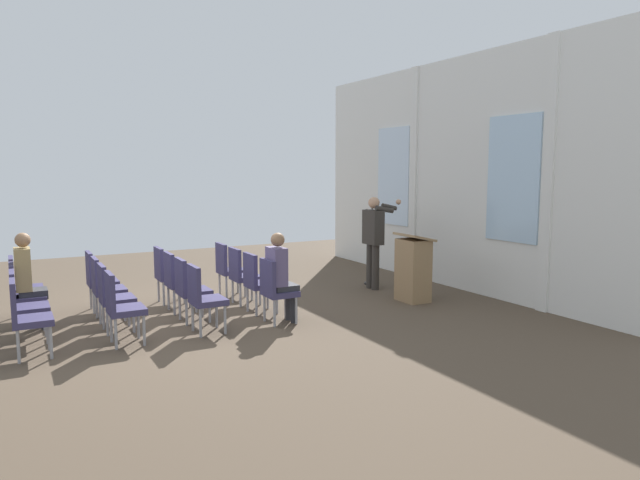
{
  "coord_description": "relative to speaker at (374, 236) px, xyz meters",
  "views": [
    {
      "loc": [
        8.46,
        -1.83,
        2.23
      ],
      "look_at": [
        -0.1,
        2.82,
        1.02
      ],
      "focal_mm": 32.33,
      "sensor_mm": 36.0,
      "label": 1
    }
  ],
  "objects": [
    {
      "name": "chair_r1_c3",
      "position": [
        1.34,
        -3.66,
        -0.46
      ],
      "size": [
        0.46,
        0.44,
        0.94
      ],
      "color": "#99999E",
      "rests_on": "ground"
    },
    {
      "name": "chair_r3_c2",
      "position": [
        0.67,
        -5.8,
        -0.46
      ],
      "size": [
        0.46,
        0.44,
        0.94
      ],
      "color": "#99999E",
      "rests_on": "ground"
    },
    {
      "name": "chair_r0_c0",
      "position": [
        -0.68,
        -2.59,
        -0.46
      ],
      "size": [
        0.46,
        0.44,
        0.94
      ],
      "color": "#99999E",
      "rests_on": "ground"
    },
    {
      "name": "lectern",
      "position": [
        1.16,
        0.02,
        -0.44
      ],
      "size": [
        0.6,
        0.48,
        1.16
      ],
      "color": "#93724C",
      "rests_on": "ground"
    },
    {
      "name": "chair_r3_c0",
      "position": [
        -0.68,
        -5.8,
        -0.46
      ],
      "size": [
        0.46,
        0.44,
        0.94
      ],
      "color": "#99999E",
      "rests_on": "ground"
    },
    {
      "name": "audience_r3_c1",
      "position": [
        -0.01,
        -5.72,
        -0.24
      ],
      "size": [
        0.36,
        0.39,
        1.36
      ],
      "color": "#2D2D33",
      "rests_on": "ground"
    },
    {
      "name": "chair_r0_c2",
      "position": [
        0.67,
        -2.59,
        -0.46
      ],
      "size": [
        0.46,
        0.44,
        0.94
      ],
      "color": "#99999E",
      "rests_on": "ground"
    },
    {
      "name": "speaker",
      "position": [
        0.0,
        0.0,
        0.0
      ],
      "size": [
        0.52,
        0.69,
        1.71
      ],
      "color": "#332D28",
      "rests_on": "ground"
    },
    {
      "name": "chair_r1_c2",
      "position": [
        0.67,
        -3.66,
        -0.46
      ],
      "size": [
        0.46,
        0.44,
        0.94
      ],
      "color": "#99999E",
      "rests_on": "ground"
    },
    {
      "name": "chair_r2_c1",
      "position": [
        -0.01,
        -4.73,
        -0.46
      ],
      "size": [
        0.46,
        0.44,
        0.94
      ],
      "color": "#99999E",
      "rests_on": "ground"
    },
    {
      "name": "chair_r3_c1",
      "position": [
        -0.01,
        -5.8,
        -0.46
      ],
      "size": [
        0.46,
        0.44,
        0.94
      ],
      "color": "#99999E",
      "rests_on": "ground"
    },
    {
      "name": "chair_r3_c3",
      "position": [
        1.34,
        -5.8,
        -0.46
      ],
      "size": [
        0.46,
        0.44,
        0.94
      ],
      "color": "#99999E",
      "rests_on": "ground"
    },
    {
      "name": "chair_r1_c0",
      "position": [
        -0.68,
        -3.66,
        -0.46
      ],
      "size": [
        0.46,
        0.44,
        0.94
      ],
      "color": "#99999E",
      "rests_on": "ground"
    },
    {
      "name": "audience_r0_c3",
      "position": [
        1.34,
        -2.51,
        -0.26
      ],
      "size": [
        0.36,
        0.39,
        1.32
      ],
      "color": "#2D2D33",
      "rests_on": "ground"
    },
    {
      "name": "ground_plane",
      "position": [
        0.33,
        -4.08,
        -0.99
      ],
      "size": [
        14.35,
        14.35,
        0.0
      ],
      "primitive_type": "plane",
      "color": "brown"
    },
    {
      "name": "chair_r0_c3",
      "position": [
        1.34,
        -2.59,
        -0.46
      ],
      "size": [
        0.46,
        0.44,
        0.94
      ],
      "color": "#99999E",
      "rests_on": "ground"
    },
    {
      "name": "chair_r0_c1",
      "position": [
        -0.01,
        -2.59,
        -0.46
      ],
      "size": [
        0.46,
        0.44,
        0.94
      ],
      "color": "#99999E",
      "rests_on": "ground"
    },
    {
      "name": "chair_r2_c2",
      "position": [
        0.67,
        -4.73,
        -0.46
      ],
      "size": [
        0.46,
        0.44,
        0.94
      ],
      "color": "#99999E",
      "rests_on": "ground"
    },
    {
      "name": "mic_stand",
      "position": [
        -0.39,
        0.21,
        -0.66
      ],
      "size": [
        0.28,
        0.28,
        1.55
      ],
      "color": "black",
      "rests_on": "ground"
    },
    {
      "name": "rear_partition",
      "position": [
        0.35,
        1.44,
        1.12
      ],
      "size": [
        8.31,
        0.14,
        4.23
      ],
      "color": "silver",
      "rests_on": "ground"
    },
    {
      "name": "chair_r2_c3",
      "position": [
        1.34,
        -4.73,
        -0.46
      ],
      "size": [
        0.46,
        0.44,
        0.94
      ],
      "color": "#99999E",
      "rests_on": "ground"
    },
    {
      "name": "chair_r1_c1",
      "position": [
        -0.01,
        -3.66,
        -0.46
      ],
      "size": [
        0.46,
        0.44,
        0.94
      ],
      "color": "#99999E",
      "rests_on": "ground"
    },
    {
      "name": "chair_r2_c0",
      "position": [
        -0.68,
        -4.73,
        -0.46
      ],
      "size": [
        0.46,
        0.44,
        0.94
      ],
      "color": "#99999E",
      "rests_on": "ground"
    }
  ]
}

